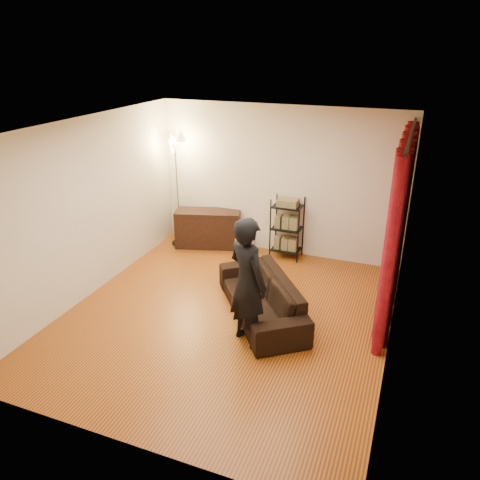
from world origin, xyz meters
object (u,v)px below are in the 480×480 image
at_px(storage_boxes, 244,243).
at_px(media_cabinet, 208,228).
at_px(sofa, 261,297).
at_px(wire_shelf, 287,228).
at_px(floor_lamp, 177,191).
at_px(person, 248,282).

bearing_deg(storage_boxes, media_cabinet, -175.36).
height_order(sofa, wire_shelf, wire_shelf).
height_order(media_cabinet, floor_lamp, floor_lamp).
bearing_deg(storage_boxes, floor_lamp, -172.88).
relative_size(media_cabinet, storage_boxes, 3.83).
height_order(sofa, media_cabinet, media_cabinet).
distance_m(person, storage_boxes, 3.02).
relative_size(sofa, storage_boxes, 6.26).
height_order(person, wire_shelf, person).
xyz_separation_m(person, media_cabinet, (-1.80, 2.66, -0.51)).
bearing_deg(floor_lamp, wire_shelf, 4.13).
xyz_separation_m(storage_boxes, floor_lamp, (-1.29, -0.16, 0.94)).
bearing_deg(person, wire_shelf, -53.23).
bearing_deg(storage_boxes, sofa, -62.97).
distance_m(media_cabinet, floor_lamp, 0.92).
distance_m(sofa, floor_lamp, 3.09).
distance_m(sofa, person, 0.89).
bearing_deg(wire_shelf, person, -76.39).
height_order(sofa, floor_lamp, floor_lamp).
xyz_separation_m(sofa, person, (0.04, -0.68, 0.58)).
height_order(media_cabinet, wire_shelf, wire_shelf).
distance_m(storage_boxes, floor_lamp, 1.60).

